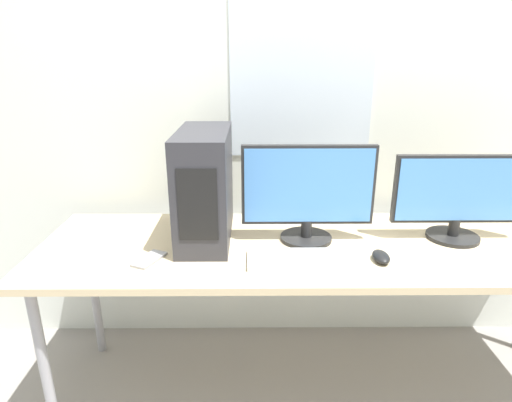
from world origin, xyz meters
TOP-DOWN VIEW (x-y plane):
  - wall_back at (-0.00, 0.83)m, footprint 8.00×0.07m
  - desk at (0.00, 0.35)m, footprint 2.34×0.70m
  - pc_tower at (-0.50, 0.43)m, footprint 0.21×0.49m
  - monitor_main at (-0.07, 0.39)m, footprint 0.54×0.21m
  - monitor_right_near at (0.55, 0.40)m, footprint 0.54×0.21m
  - keyboard at (-0.09, 0.19)m, footprint 0.45×0.16m
  - mouse at (0.18, 0.20)m, footprint 0.06×0.11m
  - cell_phone at (-0.69, 0.21)m, footprint 0.12×0.16m

SIDE VIEW (x-z plane):
  - desk at x=0.00m, z-range 0.32..1.05m
  - cell_phone at x=-0.69m, z-range 0.73..0.74m
  - keyboard at x=-0.09m, z-range 0.73..0.75m
  - mouse at x=0.18m, z-range 0.73..0.77m
  - monitor_right_near at x=0.55m, z-range 0.74..1.10m
  - monitor_main at x=-0.07m, z-range 0.74..1.14m
  - pc_tower at x=-0.50m, z-range 0.73..1.18m
  - wall_back at x=0.00m, z-range 0.00..2.70m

